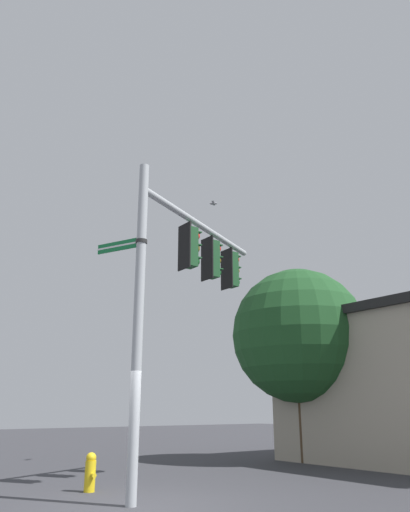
# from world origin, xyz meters

# --- Properties ---
(ground_plane) EXTENTS (80.00, 80.00, 0.00)m
(ground_plane) POSITION_xyz_m (0.00, 0.00, 0.00)
(ground_plane) COLOR #38383D
(signal_pole) EXTENTS (0.22, 0.22, 7.14)m
(signal_pole) POSITION_xyz_m (0.00, 0.00, 3.57)
(signal_pole) COLOR #ADB2B7
(signal_pole) RESTS_ON ground
(mast_arm) EXTENTS (2.46, 5.07, 0.17)m
(mast_arm) POSITION_xyz_m (-1.15, 2.50, 6.54)
(mast_arm) COLOR #ADB2B7
(traffic_light_nearest_pole) EXTENTS (0.54, 0.49, 1.31)m
(traffic_light_nearest_pole) POSITION_xyz_m (-0.88, 1.92, 5.76)
(traffic_light_nearest_pole) COLOR black
(traffic_light_mid_inner) EXTENTS (0.54, 0.49, 1.31)m
(traffic_light_mid_inner) POSITION_xyz_m (-1.39, 3.03, 5.76)
(traffic_light_mid_inner) COLOR black
(traffic_light_mid_outer) EXTENTS (0.54, 0.49, 1.31)m
(traffic_light_mid_outer) POSITION_xyz_m (-1.90, 4.14, 5.76)
(traffic_light_mid_outer) COLOR black
(street_name_sign) EXTENTS (1.24, 0.66, 0.22)m
(street_name_sign) POSITION_xyz_m (-0.36, -0.17, 5.28)
(street_name_sign) COLOR #147238
(bird_flying) EXTENTS (0.41, 0.39, 0.16)m
(bird_flying) POSITION_xyz_m (-4.25, 5.26, 9.01)
(bird_flying) COLOR gray
(tree_by_storefront) EXTENTS (4.87, 4.87, 6.81)m
(tree_by_storefront) POSITION_xyz_m (-3.51, 8.60, 4.37)
(tree_by_storefront) COLOR #4C3823
(tree_by_storefront) RESTS_ON ground
(fire_hydrant) EXTENTS (0.35, 0.24, 0.82)m
(fire_hydrant) POSITION_xyz_m (-2.07, 0.07, 0.42)
(fire_hydrant) COLOR yellow
(fire_hydrant) RESTS_ON ground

